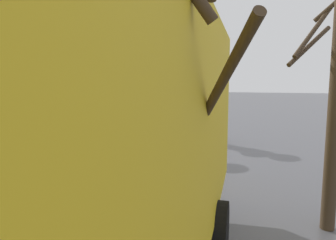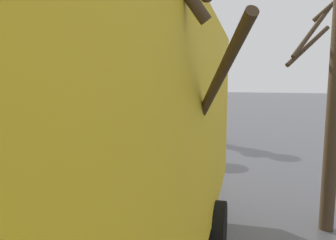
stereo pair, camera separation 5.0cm
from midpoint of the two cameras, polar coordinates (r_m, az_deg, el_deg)
The scene contains 11 objects.
ground_plane at distance 12.88m, azimuth 1.45°, elevation -4.22°, with size 90.00×90.00×0.00m, color #4C4C51.
slush_patch_under_van at distance 12.76m, azimuth 0.31°, elevation -4.32°, with size 2.76×2.76×0.01m, color silver.
cargo_van_parked_right at distance 14.13m, azimuth -13.67°, elevation 1.47°, with size 2.32×5.40×2.60m.
box_truck_background at distance 3.06m, azimuth -17.30°, elevation -6.24°, with size 2.73×8.26×3.38m.
shopping_cart_vendor at distance 12.36m, azimuth 3.19°, elevation -2.05°, with size 0.79×0.95×1.04m.
hand_dolly_boxes at distance 12.62m, azimuth -2.74°, elevation -2.15°, with size 0.63×0.78×1.32m.
pedestrian_pink_side at distance 12.86m, azimuth 8.63°, elevation 2.82°, with size 1.04×1.04×2.15m.
pedestrian_black_side at distance 11.45m, azimuth -0.78°, elevation 2.31°, with size 1.04×1.04×2.15m.
pedestrian_white_side at distance 13.32m, azimuth 4.73°, elevation 3.04°, with size 1.04×1.04×2.15m.
bare_tree_near at distance 6.07m, azimuth 27.54°, elevation 2.16°, with size 1.50×0.94×4.56m.
bare_tree_far at distance 2.39m, azimuth -3.12°, elevation -7.07°, with size 1.22×1.32×4.27m.
Camera 2 is at (-2.72, 12.30, 2.66)m, focal length 34.07 mm.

